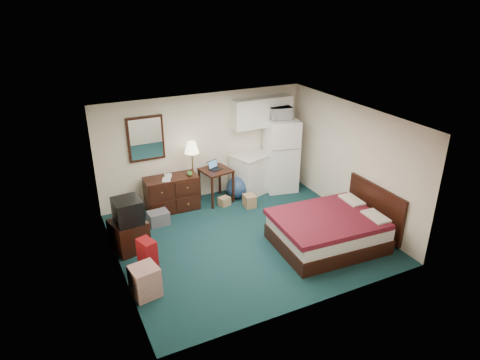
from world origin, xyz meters
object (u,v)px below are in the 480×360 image
dresser (172,193)px  fridge (281,155)px  floor_lamp (193,173)px  kitchen_counter (252,174)px  tv_stand (129,235)px  desk (216,185)px  suitcase (147,254)px  bed (328,231)px

dresser → fridge: size_ratio=0.65×
floor_lamp → kitchen_counter: floor_lamp is taller
kitchen_counter → floor_lamp: bearing=161.6°
tv_stand → fridge: bearing=2.4°
desk → floor_lamp: bearing=157.2°
kitchen_counter → fridge: fridge is taller
desk → tv_stand: size_ratio=1.23×
floor_lamp → suitcase: floor_lamp is taller
bed → tv_stand: size_ratio=3.05×
floor_lamp → suitcase: (-1.64, -2.08, -0.47)m
fridge → suitcase: 4.38m
suitcase → dresser: bearing=43.5°
kitchen_counter → tv_stand: kitchen_counter is taller
bed → fridge: bearing=82.3°
floor_lamp → kitchen_counter: size_ratio=1.59×
kitchen_counter → suitcase: size_ratio=1.63×
tv_stand → floor_lamp: bearing=22.4°
fridge → tv_stand: bearing=-152.6°
kitchen_counter → bed: kitchen_counter is taller
desk → bed: bearing=-76.2°
tv_stand → desk: bearing=13.5°
fridge → bed: size_ratio=0.91×
fridge → suitcase: fridge is taller
dresser → suitcase: dresser is taller
kitchen_counter → dresser: bearing=164.1°
bed → kitchen_counter: bearing=97.4°
suitcase → tv_stand: bearing=82.8°
floor_lamp → bed: 3.36m
suitcase → floor_lamp: bearing=33.8°
dresser → fridge: fridge is taller
floor_lamp → desk: (0.52, -0.12, -0.36)m
kitchen_counter → bed: bearing=-103.4°
dresser → floor_lamp: (0.55, 0.08, 0.36)m
fridge → dresser: bearing=-169.7°
bed → desk: bearing=117.0°
bed → suitcase: bed is taller
desk → bed: 2.99m
desk → dresser: bearing=168.1°
dresser → desk: desk is taller
dresser → floor_lamp: floor_lamp is taller
tv_stand → suitcase: size_ratio=1.12×
floor_lamp → tv_stand: bearing=-144.5°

